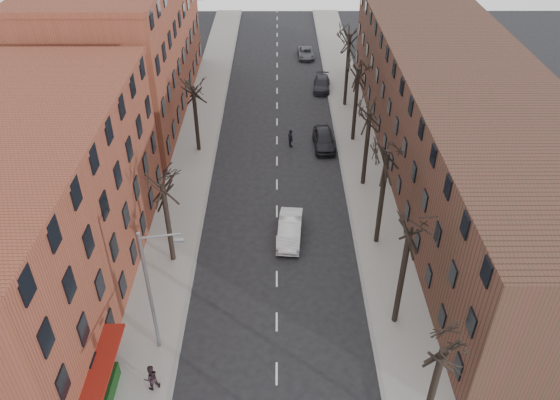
{
  "coord_description": "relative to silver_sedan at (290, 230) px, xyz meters",
  "views": [
    {
      "loc": [
        0.12,
        -12.17,
        26.85
      ],
      "look_at": [
        0.24,
        19.99,
        4.0
      ],
      "focal_mm": 35.0,
      "sensor_mm": 36.0,
      "label": 1
    }
  ],
  "objects": [
    {
      "name": "parked_car_mid",
      "position": [
        4.3,
        27.84,
        -0.14
      ],
      "size": [
        2.29,
        4.83,
        1.36
      ],
      "primitive_type": "imported",
      "rotation": [
        0.0,
        0.0,
        -0.08
      ],
      "color": "#22212A",
      "rests_on": "ground"
    },
    {
      "name": "tree_right_e",
      "position": [
        6.6,
        15.47,
        -0.82
      ],
      "size": [
        5.2,
        5.2,
        10.8
      ],
      "primitive_type": null,
      "color": "black",
      "rests_on": "ground"
    },
    {
      "name": "tree_right_f",
      "position": [
        6.6,
        23.47,
        -0.82
      ],
      "size": [
        5.2,
        5.2,
        11.6
      ],
      "primitive_type": null,
      "color": "black",
      "rests_on": "ground"
    },
    {
      "name": "sidewalk_right",
      "position": [
        7.0,
        14.47,
        -0.74
      ],
      "size": [
        4.0,
        90.0,
        0.15
      ],
      "primitive_type": "cube",
      "color": "gray",
      "rests_on": "ground"
    },
    {
      "name": "tree_right_c",
      "position": [
        6.6,
        -0.53,
        -0.82
      ],
      "size": [
        5.2,
        5.2,
        11.6
      ],
      "primitive_type": null,
      "color": "black",
      "rests_on": "ground"
    },
    {
      "name": "parked_car_near",
      "position": [
        3.6,
        14.11,
        0.02
      ],
      "size": [
        2.18,
        5.02,
        1.69
      ],
      "primitive_type": "imported",
      "rotation": [
        0.0,
        0.0,
        0.04
      ],
      "color": "black",
      "rests_on": "ground"
    },
    {
      "name": "pedestrian_b",
      "position": [
        -8.04,
        -13.54,
        0.21
      ],
      "size": [
        1.07,
        0.99,
        1.77
      ],
      "primitive_type": "imported",
      "rotation": [
        0.0,
        0.0,
        3.62
      ],
      "color": "black",
      "rests_on": "sidewalk_left"
    },
    {
      "name": "streetlight",
      "position": [
        -8.03,
        -10.53,
        4.19
      ],
      "size": [
        2.45,
        0.22,
        9.03
      ],
      "color": "slate",
      "rests_on": "ground"
    },
    {
      "name": "tree_right_b",
      "position": [
        6.6,
        -8.53,
        -0.82
      ],
      "size": [
        5.2,
        5.2,
        10.8
      ],
      "primitive_type": null,
      "color": "black",
      "rests_on": "ground"
    },
    {
      "name": "tree_left_b",
      "position": [
        -8.6,
        13.47,
        -0.82
      ],
      "size": [
        5.2,
        5.2,
        9.5
      ],
      "primitive_type": null,
      "color": "black",
      "rests_on": "ground"
    },
    {
      "name": "silver_sedan",
      "position": [
        0.0,
        0.0,
        0.0
      ],
      "size": [
        2.15,
        5.11,
        1.64
      ],
      "primitive_type": "imported",
      "rotation": [
        0.0,
        0.0,
        -0.09
      ],
      "color": "silver",
      "rests_on": "ground"
    },
    {
      "name": "building_right",
      "position": [
        15.0,
        9.47,
        4.18
      ],
      "size": [
        12.0,
        50.0,
        10.0
      ],
      "primitive_type": "cube",
      "color": "#4B2B23",
      "rests_on": "ground"
    },
    {
      "name": "building_left_near",
      "position": [
        -17.0,
        -5.53,
        5.18
      ],
      "size": [
        12.0,
        26.0,
        12.0
      ],
      "primitive_type": "cube",
      "color": "brown",
      "rests_on": "ground"
    },
    {
      "name": "tree_right_d",
      "position": [
        6.6,
        7.47,
        -0.82
      ],
      "size": [
        5.2,
        5.2,
        10.0
      ],
      "primitive_type": null,
      "color": "black",
      "rests_on": "ground"
    },
    {
      "name": "pedestrian_crossing",
      "position": [
        0.34,
        14.18,
        0.11
      ],
      "size": [
        0.8,
        1.18,
        1.85
      ],
      "primitive_type": "imported",
      "rotation": [
        0.0,
        0.0,
        1.92
      ],
      "color": "black",
      "rests_on": "ground"
    },
    {
      "name": "tree_left_a",
      "position": [
        -8.6,
        -2.53,
        -0.82
      ],
      "size": [
        5.2,
        5.2,
        9.5
      ],
      "primitive_type": null,
      "color": "black",
      "rests_on": "ground"
    },
    {
      "name": "parked_car_far",
      "position": [
        2.86,
        38.27,
        -0.21
      ],
      "size": [
        2.24,
        4.48,
        1.22
      ],
      "primitive_type": "imported",
      "rotation": [
        0.0,
        0.0,
        0.05
      ],
      "color": "#4F5056",
      "rests_on": "ground"
    },
    {
      "name": "sidewalk_left",
      "position": [
        -9.0,
        14.47,
        -0.74
      ],
      "size": [
        4.0,
        90.0,
        0.15
      ],
      "primitive_type": "cube",
      "color": "gray",
      "rests_on": "ground"
    },
    {
      "name": "building_left_far",
      "position": [
        -17.0,
        23.47,
        6.18
      ],
      "size": [
        12.0,
        28.0,
        14.0
      ],
      "primitive_type": "cube",
      "color": "brown",
      "rests_on": "ground"
    }
  ]
}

